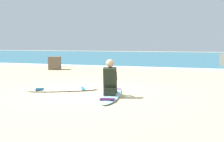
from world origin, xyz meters
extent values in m
plane|color=#CCB584|center=(0.00, 0.00, 0.00)|extent=(80.00, 80.00, 0.00)
cube|color=teal|center=(0.00, 20.97, 0.05)|extent=(80.00, 28.00, 0.10)
cube|color=white|center=(0.00, 7.27, 0.06)|extent=(80.00, 0.90, 0.11)
ellipsoid|color=#9ED1E5|center=(0.73, -0.27, 0.04)|extent=(1.00, 2.59, 0.07)
cube|color=purple|center=(0.59, 0.43, 0.07)|extent=(0.49, 0.19, 0.01)
cube|color=#351037|center=(0.88, -1.06, 0.07)|extent=(0.40, 0.31, 0.01)
cube|color=black|center=(0.78, -0.55, 0.18)|extent=(0.37, 0.33, 0.20)
cylinder|color=black|center=(0.64, -0.39, 0.33)|extent=(0.24, 0.43, 0.43)
cylinder|color=black|center=(0.58, -0.20, 0.30)|extent=(0.18, 0.28, 0.42)
cube|color=black|center=(0.56, -0.13, 0.10)|extent=(0.15, 0.24, 0.05)
cylinder|color=black|center=(0.84, -0.34, 0.33)|extent=(0.24, 0.43, 0.43)
cylinder|color=black|center=(0.80, -0.14, 0.30)|extent=(0.18, 0.28, 0.42)
cube|color=black|center=(0.79, -0.07, 0.10)|extent=(0.15, 0.24, 0.05)
cube|color=black|center=(0.77, -0.51, 0.53)|extent=(0.40, 0.37, 0.57)
sphere|color=tan|center=(0.77, -0.48, 0.92)|extent=(0.21, 0.21, 0.21)
cylinder|color=black|center=(0.60, -0.40, 0.55)|extent=(0.18, 0.41, 0.31)
cylinder|color=black|center=(0.87, -0.33, 0.55)|extent=(0.18, 0.41, 0.31)
ellipsoid|color=white|center=(-0.90, -0.02, 0.04)|extent=(2.15, 1.44, 0.07)
cube|color=#1E7FB7|center=(-0.36, 0.26, 0.07)|extent=(0.31, 0.47, 0.01)
cube|color=#0A2C40|center=(-1.51, -0.33, 0.07)|extent=(0.38, 0.43, 0.01)
cube|color=brown|center=(-4.51, 5.70, 0.36)|extent=(0.83, 0.86, 0.71)
camera|label=1|loc=(2.95, -7.04, 1.44)|focal=42.05mm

